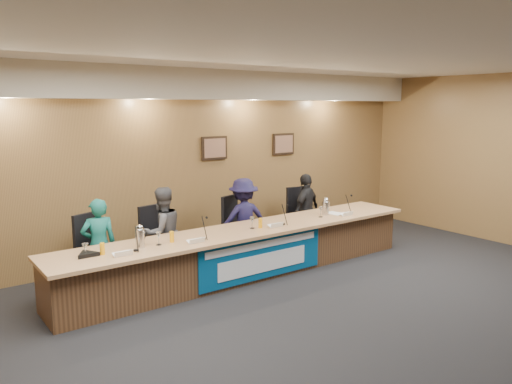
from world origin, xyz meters
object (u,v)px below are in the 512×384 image
panelist_c (243,219)px  office_chair_c (240,231)px  panelist_d (306,210)px  speakerphone (87,254)px  office_chair_d (302,220)px  panelist_a (99,245)px  office_chair_b (160,245)px  office_chair_a (97,256)px  panelist_b (162,232)px  carafe_left (140,238)px  carafe_right (326,208)px  banner (263,257)px  dais_body (247,253)px

panelist_c → office_chair_c: size_ratio=2.91×
panelist_d → speakerphone: size_ratio=4.26×
office_chair_d → panelist_d: bearing=-82.6°
panelist_a → office_chair_b: 1.00m
office_chair_a → speakerphone: bearing=-135.8°
panelist_b → speakerphone: bearing=20.7°
panelist_c → office_chair_a: bearing=8.9°
speakerphone → office_chair_b: bearing=30.9°
panelist_c → office_chair_a: (-2.48, 0.10, -0.22)m
panelist_c → office_chair_b: size_ratio=2.91×
office_chair_d → speakerphone: (-4.30, -0.82, 0.30)m
panelist_b → carafe_left: 1.02m
office_chair_d → carafe_right: 0.94m
panelist_c → carafe_left: size_ratio=5.71×
panelist_a → carafe_right: 3.77m
panelist_a → panelist_c: bearing=-171.1°
banner → carafe_right: (1.64, 0.38, 0.48)m
banner → office_chair_b: 1.63m
panelist_c → office_chair_a: size_ratio=2.91×
panelist_d → office_chair_b: bearing=-21.6°
banner → panelist_c: bearing=69.2°
office_chair_b → carafe_right: bearing=-28.9°
panelist_b → office_chair_c: bearing=176.7°
dais_body → carafe_left: 1.84m
panelist_b → office_chair_d: size_ratio=2.91×
banner → office_chair_c: 1.28m
office_chair_a → banner: bearing=-50.7°
panelist_d → speakerphone: 4.36m
office_chair_d → panelist_c: bearing=-168.6°
dais_body → office_chair_b: size_ratio=12.50×
banner → speakerphone: bearing=171.0°
panelist_d → carafe_left: panelist_d is taller
panelist_a → office_chair_c: (2.48, 0.10, -0.18)m
banner → carafe_left: 1.86m
office_chair_a → speakerphone: speakerphone is taller
office_chair_b → carafe_left: bearing=-140.6°
panelist_d → office_chair_d: size_ratio=2.84×
panelist_a → panelist_b: bearing=-171.1°
panelist_a → office_chair_a: size_ratio=2.77×
dais_body → panelist_a: size_ratio=4.51×
office_chair_a → carafe_left: carafe_left is taller
dais_body → panelist_c: (0.42, 0.69, 0.35)m
carafe_right → panelist_b: bearing=165.0°
panelist_d → speakerphone: (-4.30, -0.72, 0.09)m
office_chair_c → banner: bearing=-130.9°
office_chair_d → carafe_left: 3.72m
office_chair_d → carafe_left: (-3.60, -0.84, 0.39)m
office_chair_c → carafe_right: (1.22, -0.83, 0.38)m
banner → dais_body: bearing=90.0°
banner → office_chair_a: bearing=149.6°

